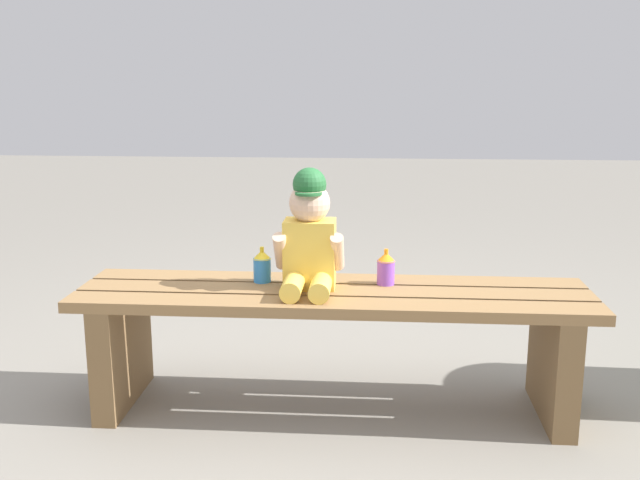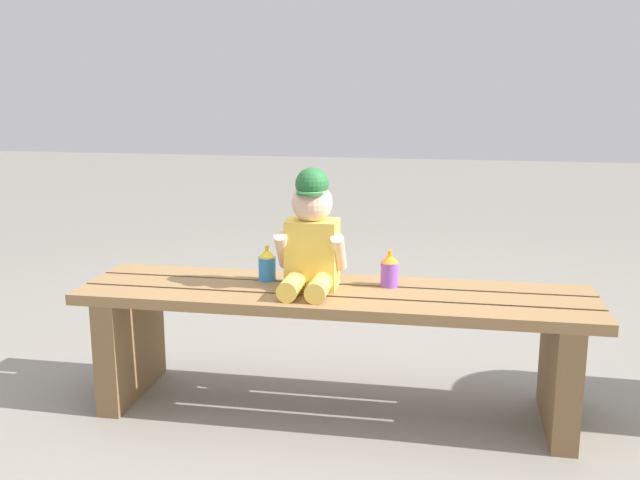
% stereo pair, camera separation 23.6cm
% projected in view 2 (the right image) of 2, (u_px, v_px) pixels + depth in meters
% --- Properties ---
extents(ground_plane, '(16.00, 16.00, 0.00)m').
position_uv_depth(ground_plane, '(334.00, 408.00, 2.53)').
color(ground_plane, gray).
extents(park_bench, '(1.71, 0.42, 0.43)m').
position_uv_depth(park_bench, '(334.00, 327.00, 2.47)').
color(park_bench, olive).
rests_on(park_bench, ground_plane).
extents(child_figure, '(0.23, 0.27, 0.40)m').
position_uv_depth(child_figure, '(311.00, 237.00, 2.42)').
color(child_figure, '#F2C64C').
rests_on(child_figure, park_bench).
extents(sippy_cup_left, '(0.06, 0.06, 0.12)m').
position_uv_depth(sippy_cup_left, '(267.00, 264.00, 2.55)').
color(sippy_cup_left, '#338CE5').
rests_on(sippy_cup_left, park_bench).
extents(sippy_cup_right, '(0.06, 0.06, 0.12)m').
position_uv_depth(sippy_cup_right, '(389.00, 270.00, 2.47)').
color(sippy_cup_right, '#8C4CCC').
rests_on(sippy_cup_right, park_bench).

